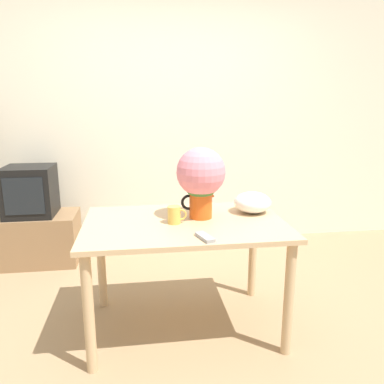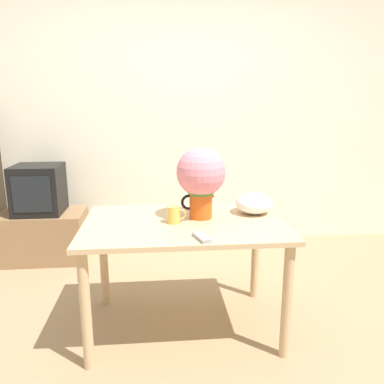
% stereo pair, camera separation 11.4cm
% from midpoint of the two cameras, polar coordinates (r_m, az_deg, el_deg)
% --- Properties ---
extents(ground_plane, '(12.00, 12.00, 0.00)m').
position_cam_midpoint_polar(ground_plane, '(2.60, -0.44, -21.16)').
color(ground_plane, '#9E7F5B').
extents(wall_back, '(8.00, 0.05, 2.60)m').
position_cam_midpoint_polar(wall_back, '(3.90, -3.96, 10.91)').
color(wall_back, '#EDE5CC').
rests_on(wall_back, ground_plane).
extents(table, '(1.26, 0.83, 0.74)m').
position_cam_midpoint_polar(table, '(2.40, -2.50, -6.94)').
color(table, tan).
rests_on(table, ground_plane).
extents(flower_vase, '(0.31, 0.31, 0.46)m').
position_cam_midpoint_polar(flower_vase, '(2.38, -0.01, 2.27)').
color(flower_vase, '#E05619').
rests_on(flower_vase, table).
extents(coffee_mug, '(0.12, 0.08, 0.11)m').
position_cam_midpoint_polar(coffee_mug, '(2.32, -4.06, -3.51)').
color(coffee_mug, gold).
rests_on(coffee_mug, table).
extents(white_bowl, '(0.25, 0.25, 0.14)m').
position_cam_midpoint_polar(white_bowl, '(2.57, 7.97, -1.58)').
color(white_bowl, white).
rests_on(white_bowl, table).
extents(remote_control, '(0.10, 0.16, 0.02)m').
position_cam_midpoint_polar(remote_control, '(2.07, 0.40, -6.90)').
color(remote_control, '#999999').
rests_on(remote_control, table).
extents(tv_stand, '(0.78, 0.46, 0.47)m').
position_cam_midpoint_polar(tv_stand, '(3.85, -23.58, -6.52)').
color(tv_stand, '#8E6B47').
rests_on(tv_stand, ground_plane).
extents(tv_set, '(0.43, 0.41, 0.45)m').
position_cam_midpoint_polar(tv_set, '(3.72, -24.25, 0.13)').
color(tv_set, black).
rests_on(tv_set, tv_stand).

